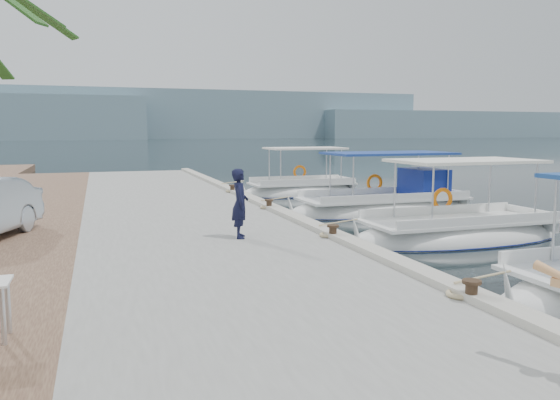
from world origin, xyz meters
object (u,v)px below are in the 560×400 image
at_px(fishing_caique_d, 386,208).
at_px(fisherman, 240,203).
at_px(fishing_caique_e, 302,192).
at_px(fishing_caique_c, 457,236).

distance_m(fishing_caique_d, fisherman, 8.75).
distance_m(fishing_caique_e, fisherman, 13.05).
relative_size(fishing_caique_c, fisherman, 3.96).
relative_size(fishing_caique_c, fishing_caique_e, 1.09).
relative_size(fishing_caique_d, fisherman, 4.63).
bearing_deg(fishing_caique_e, fishing_caique_c, -88.66).
distance_m(fishing_caique_c, fishing_caique_e, 11.38).
xyz_separation_m(fishing_caique_e, fisherman, (-5.94, -11.56, 1.19)).
height_order(fishing_caique_c, fishing_caique_d, same).
xyz_separation_m(fishing_caique_c, fishing_caique_d, (0.66, 5.12, 0.06)).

